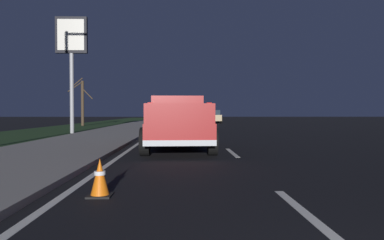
{
  "coord_description": "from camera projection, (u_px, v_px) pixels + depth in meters",
  "views": [
    {
      "loc": [
        -0.77,
        1.55,
        1.29
      ],
      "look_at": [
        12.09,
        1.23,
        1.0
      ],
      "focal_mm": 32.51,
      "sensor_mm": 36.0,
      "label": 1
    }
  ],
  "objects": [
    {
      "name": "ground",
      "position": [
        203.0,
        128.0,
        27.82
      ],
      "size": [
        144.0,
        144.0,
        0.0
      ],
      "primitive_type": "plane",
      "color": "black"
    },
    {
      "name": "sidewalk_shoulder",
      "position": [
        131.0,
        128.0,
        27.68
      ],
      "size": [
        108.0,
        4.0,
        0.12
      ],
      "primitive_type": "cube",
      "color": "gray",
      "rests_on": "ground"
    },
    {
      "name": "grass_verge",
      "position": [
        68.0,
        128.0,
        27.56
      ],
      "size": [
        108.0,
        6.0,
        0.01
      ],
      "primitive_type": "cube",
      "color": "#1E3819",
      "rests_on": "ground"
    },
    {
      "name": "lane_markings",
      "position": [
        171.0,
        127.0,
        29.24
      ],
      "size": [
        108.0,
        3.54,
        0.01
      ],
      "color": "silver",
      "rests_on": "ground"
    },
    {
      "name": "pickup_truck",
      "position": [
        177.0,
        123.0,
        12.39
      ],
      "size": [
        5.49,
        2.42,
        1.87
      ],
      "color": "maroon",
      "rests_on": "ground"
    },
    {
      "name": "sedan_black",
      "position": [
        182.0,
        120.0,
        21.93
      ],
      "size": [
        4.41,
        2.04,
        1.54
      ],
      "color": "black",
      "rests_on": "ground"
    },
    {
      "name": "sedan_tan",
      "position": [
        212.0,
        116.0,
        41.38
      ],
      "size": [
        4.42,
        2.05,
        1.54
      ],
      "color": "#9E845B",
      "rests_on": "ground"
    },
    {
      "name": "gas_price_sign",
      "position": [
        71.0,
        46.0,
        21.09
      ],
      "size": [
        0.27,
        1.9,
        7.08
      ],
      "color": "#99999E",
      "rests_on": "ground"
    },
    {
      "name": "bare_tree_far",
      "position": [
        82.0,
        101.0,
        33.17
      ],
      "size": [
        1.58,
        2.2,
        4.6
      ],
      "color": "#423323",
      "rests_on": "ground"
    },
    {
      "name": "traffic_cone_near",
      "position": [
        100.0,
        178.0,
        5.3
      ],
      "size": [
        0.36,
        0.36,
        0.58
      ],
      "color": "black",
      "rests_on": "ground"
    }
  ]
}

